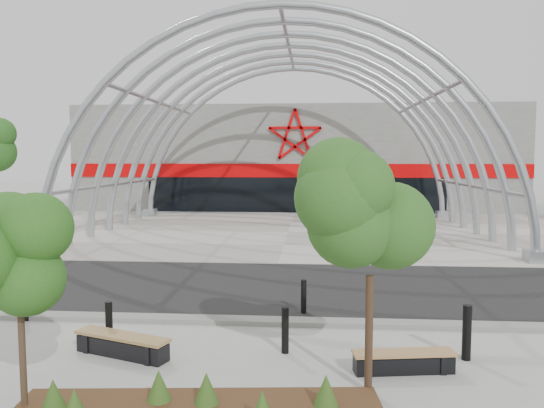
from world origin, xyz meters
TOP-DOWN VIEW (x-y plane):
  - ground at (0.00, 0.00)m, footprint 140.00×140.00m
  - road at (0.00, 3.50)m, footprint 140.00×7.00m
  - forecourt at (0.00, 15.50)m, footprint 60.00×17.00m
  - kerb at (0.00, -0.25)m, footprint 60.00×0.50m
  - arena_building at (0.00, 33.45)m, footprint 34.00×15.24m
  - vault_canopy at (0.00, 15.50)m, footprint 20.80×15.80m
  - street_tree_0 at (-3.35, -5.06)m, footprint 1.49×1.49m
  - street_tree_1 at (2.31, -3.94)m, footprint 1.72×1.72m
  - bench_0 at (-2.62, -2.61)m, footprint 2.20×1.20m
  - bench_1 at (3.07, -3.02)m, footprint 2.00×0.71m
  - bollard_0 at (-5.88, -0.48)m, footprint 0.14×0.14m
  - bollard_1 at (-3.12, -2.02)m, footprint 0.16×0.16m
  - bollard_2 at (0.75, -2.18)m, footprint 0.16×0.16m
  - bollard_3 at (1.09, 0.66)m, footprint 0.15×0.15m
  - bollard_4 at (4.46, -2.28)m, footprint 0.18×0.18m

SIDE VIEW (x-z plane):
  - ground at x=0.00m, z-range 0.00..0.00m
  - road at x=0.00m, z-range 0.00..0.02m
  - vault_canopy at x=0.00m, z-range -10.16..10.20m
  - forecourt at x=0.00m, z-range 0.00..0.04m
  - kerb at x=0.00m, z-range 0.00..0.12m
  - bench_1 at x=3.07m, z-range -0.01..0.41m
  - bench_0 at x=-2.62m, z-range -0.01..0.45m
  - bollard_0 at x=-5.88m, z-range 0.00..0.89m
  - bollard_3 at x=1.09m, z-range 0.00..0.91m
  - bollard_1 at x=-3.12m, z-range 0.00..0.97m
  - bollard_2 at x=0.75m, z-range 0.00..0.98m
  - bollard_4 at x=4.46m, z-range 0.00..1.13m
  - street_tree_0 at x=-3.35m, z-range 0.75..4.15m
  - street_tree_1 at x=2.31m, z-range 0.89..4.97m
  - arena_building at x=0.00m, z-range -0.01..7.99m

